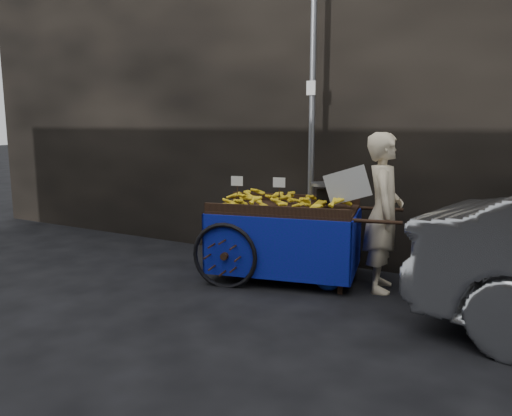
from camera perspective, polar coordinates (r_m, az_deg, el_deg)
The scene contains 6 objects.
ground at distance 5.96m, azimuth -1.60°, elevation -9.46°, with size 80.00×80.00×0.00m, color black.
building_wall at distance 7.86m, azimuth 10.93°, elevation 13.49°, with size 13.50×2.00×5.00m.
street_pole at distance 6.65m, azimuth 6.41°, elevation 10.08°, with size 0.12×0.10×4.00m.
banana_cart at distance 6.30m, azimuth 2.88°, elevation -0.73°, with size 2.61×1.57×1.32m.
vendor at distance 5.98m, azimuth 14.33°, elevation -0.50°, with size 0.97×0.77×1.85m.
plastic_bag at distance 5.99m, azimuth 8.20°, elevation -8.06°, with size 0.30×0.24×0.27m, color #1734B3.
Camera 1 is at (2.89, -4.83, 1.95)m, focal length 35.00 mm.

